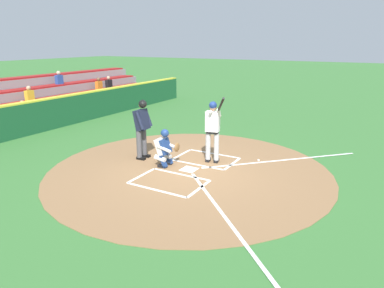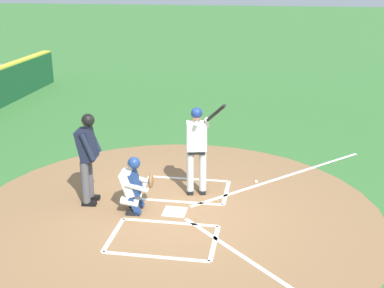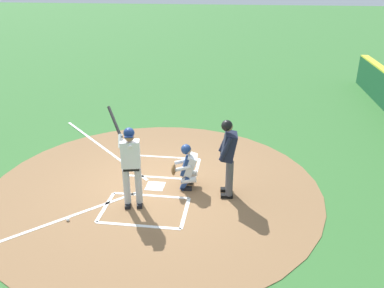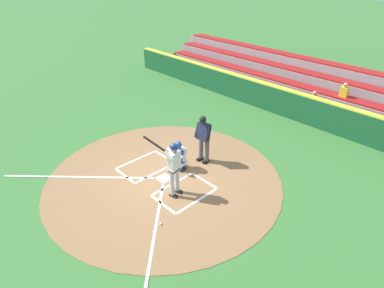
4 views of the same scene
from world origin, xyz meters
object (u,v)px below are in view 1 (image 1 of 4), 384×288
catcher (165,147)px  plate_umpire (142,125)px  baseball (259,160)px  batter (213,127)px

catcher → plate_umpire: 1.12m
plate_umpire → baseball: bearing=115.1°
catcher → plate_umpire: (-0.22, -0.98, 0.49)m
plate_umpire → baseball: size_ratio=25.20×
batter → catcher: 1.53m
batter → baseball: 1.78m
catcher → baseball: 2.92m
batter → plate_umpire: 2.18m
plate_umpire → batter: bearing=109.9°
batter → catcher: (0.97, -1.07, -0.51)m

